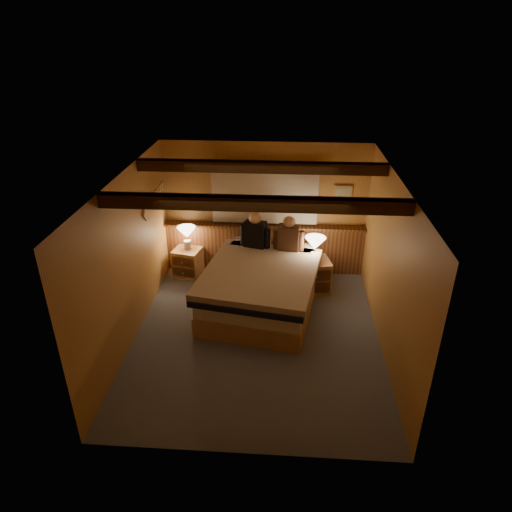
# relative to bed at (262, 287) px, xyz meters

# --- Properties ---
(floor) EXTENTS (4.20, 4.20, 0.00)m
(floor) POSITION_rel_bed_xyz_m (-0.03, -0.77, -0.39)
(floor) COLOR slate
(floor) RESTS_ON ground
(ceiling) EXTENTS (4.20, 4.20, 0.00)m
(ceiling) POSITION_rel_bed_xyz_m (-0.03, -0.77, 2.01)
(ceiling) COLOR tan
(ceiling) RESTS_ON wall_back
(wall_back) EXTENTS (3.60, 0.00, 3.60)m
(wall_back) POSITION_rel_bed_xyz_m (-0.03, 1.33, 0.81)
(wall_back) COLOR #BF8D44
(wall_back) RESTS_ON floor
(wall_left) EXTENTS (0.00, 4.20, 4.20)m
(wall_left) POSITION_rel_bed_xyz_m (-1.83, -0.77, 0.81)
(wall_left) COLOR #BF8D44
(wall_left) RESTS_ON floor
(wall_right) EXTENTS (0.00, 4.20, 4.20)m
(wall_right) POSITION_rel_bed_xyz_m (1.77, -0.77, 0.81)
(wall_right) COLOR #BF8D44
(wall_right) RESTS_ON floor
(wall_front) EXTENTS (3.60, 0.00, 3.60)m
(wall_front) POSITION_rel_bed_xyz_m (-0.03, -2.87, 0.81)
(wall_front) COLOR #BF8D44
(wall_front) RESTS_ON floor
(wainscot) EXTENTS (3.60, 0.23, 0.94)m
(wainscot) POSITION_rel_bed_xyz_m (-0.03, 1.27, 0.10)
(wainscot) COLOR brown
(wainscot) RESTS_ON wall_back
(curtain_window) EXTENTS (2.18, 0.09, 1.11)m
(curtain_window) POSITION_rel_bed_xyz_m (-0.03, 1.26, 1.13)
(curtain_window) COLOR #452A11
(curtain_window) RESTS_ON wall_back
(ceiling_beams) EXTENTS (3.60, 1.65, 0.16)m
(ceiling_beams) POSITION_rel_bed_xyz_m (-0.03, -0.62, 1.92)
(ceiling_beams) COLOR #452A11
(ceiling_beams) RESTS_ON ceiling
(coat_rail) EXTENTS (0.05, 0.55, 0.24)m
(coat_rail) POSITION_rel_bed_xyz_m (-1.75, 0.81, 1.28)
(coat_rail) COLOR silver
(coat_rail) RESTS_ON wall_left
(framed_print) EXTENTS (0.30, 0.04, 0.25)m
(framed_print) POSITION_rel_bed_xyz_m (1.32, 1.31, 1.16)
(framed_print) COLOR tan
(framed_print) RESTS_ON wall_back
(bed) EXTENTS (2.00, 2.43, 0.75)m
(bed) POSITION_rel_bed_xyz_m (0.00, 0.00, 0.00)
(bed) COLOR #B3814C
(bed) RESTS_ON floor
(nightstand_left) EXTENTS (0.54, 0.51, 0.51)m
(nightstand_left) POSITION_rel_bed_xyz_m (-1.41, 1.00, -0.13)
(nightstand_left) COLOR #B3814C
(nightstand_left) RESTS_ON floor
(nightstand_right) EXTENTS (0.61, 0.57, 0.58)m
(nightstand_right) POSITION_rel_bed_xyz_m (0.85, 0.60, -0.10)
(nightstand_right) COLOR #B3814C
(nightstand_right) RESTS_ON floor
(lamp_left) EXTENTS (0.33, 0.33, 0.43)m
(lamp_left) POSITION_rel_bed_xyz_m (-1.40, 1.03, 0.43)
(lamp_left) COLOR silver
(lamp_left) RESTS_ON nightstand_left
(lamp_right) EXTENTS (0.34, 0.34, 0.45)m
(lamp_right) POSITION_rel_bed_xyz_m (0.85, 0.56, 0.51)
(lamp_right) COLOR silver
(lamp_right) RESTS_ON nightstand_right
(person_left) EXTENTS (0.52, 0.30, 0.65)m
(person_left) POSITION_rel_bed_xyz_m (-0.16, 0.76, 0.61)
(person_left) COLOR black
(person_left) RESTS_ON bed
(person_right) EXTENTS (0.51, 0.25, 0.63)m
(person_right) POSITION_rel_bed_xyz_m (0.41, 0.67, 0.60)
(person_right) COLOR #4B2E1E
(person_right) RESTS_ON bed
(duffel_bag) EXTENTS (0.54, 0.41, 0.35)m
(duffel_bag) POSITION_rel_bed_xyz_m (-0.82, 0.49, -0.24)
(duffel_bag) COLOR black
(duffel_bag) RESTS_ON floor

